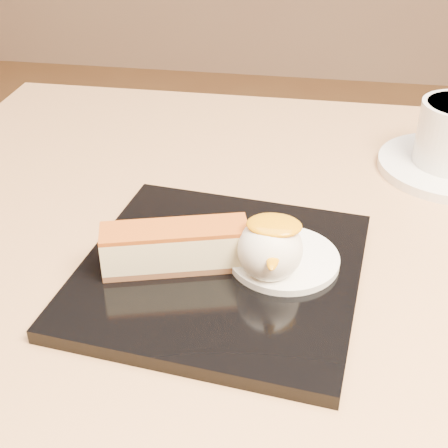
% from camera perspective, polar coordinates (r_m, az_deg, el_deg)
% --- Properties ---
extents(table, '(0.80, 0.80, 0.72)m').
position_cam_1_polar(table, '(0.61, 4.58, -16.99)').
color(table, black).
rests_on(table, ground).
extents(dessert_plate, '(0.24, 0.24, 0.01)m').
position_cam_1_polar(dessert_plate, '(0.51, -0.37, -4.45)').
color(dessert_plate, black).
rests_on(dessert_plate, table).
extents(cheesecake, '(0.12, 0.06, 0.04)m').
position_cam_1_polar(cheesecake, '(0.49, -4.49, -2.12)').
color(cheesecake, brown).
rests_on(cheesecake, dessert_plate).
extents(cream_smear, '(0.09, 0.09, 0.01)m').
position_cam_1_polar(cream_smear, '(0.51, 5.49, -3.17)').
color(cream_smear, white).
rests_on(cream_smear, dessert_plate).
extents(ice_cream_scoop, '(0.05, 0.05, 0.05)m').
position_cam_1_polar(ice_cream_scoop, '(0.48, 4.24, -2.31)').
color(ice_cream_scoop, white).
rests_on(ice_cream_scoop, cream_smear).
extents(mango_sauce, '(0.04, 0.03, 0.01)m').
position_cam_1_polar(mango_sauce, '(0.47, 4.61, -0.11)').
color(mango_sauce, orange).
rests_on(mango_sauce, ice_cream_scoop).
extents(mint_sprig, '(0.03, 0.02, 0.00)m').
position_cam_1_polar(mint_sprig, '(0.53, 2.57, -0.94)').
color(mint_sprig, '#368D2E').
rests_on(mint_sprig, cream_smear).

